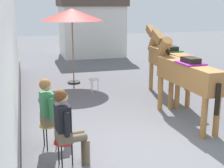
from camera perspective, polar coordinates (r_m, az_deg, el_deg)
name	(u,v)px	position (r m, az deg, el deg)	size (l,w,h in m)	color
ground_plane	(108,104)	(8.79, -0.74, -3.63)	(40.00, 40.00, 0.00)	slate
pub_facade_wall	(6,65)	(6.68, -18.79, 3.39)	(0.34, 14.00, 3.40)	white
distant_cottage	(91,22)	(16.90, -3.79, 11.28)	(3.40, 2.60, 3.50)	silver
seated_visitor_near	(67,124)	(5.32, -8.27, -7.26)	(0.61, 0.49, 1.39)	red
seated_visitor_far	(51,109)	(6.08, -11.13, -4.58)	(0.61, 0.48, 1.39)	gold
saddled_horse_near	(184,73)	(7.49, 13.07, 1.97)	(0.54, 3.00, 2.06)	#9E6B38
saddled_horse_far	(167,59)	(9.35, 10.06, 4.57)	(0.52, 3.00, 2.06)	#9E6B38
cafe_parasol	(72,15)	(10.80, -7.35, 12.40)	(2.10, 2.10, 2.58)	black
spare_stool_white	(94,81)	(9.75, -3.33, 0.61)	(0.32, 0.32, 0.46)	white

